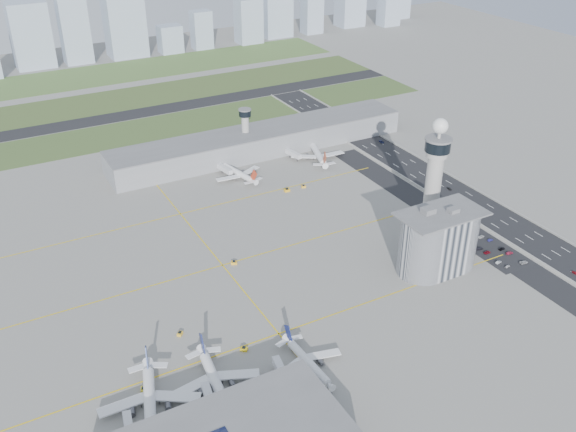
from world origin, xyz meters
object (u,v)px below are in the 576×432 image
tug_1 (180,333)px  tug_2 (244,349)px  car_lot_2 (487,252)px  car_lot_3 (479,248)px  jet_bridge_far_1 (287,152)px  car_lot_8 (502,249)px  airplane_far_b (318,150)px  jet_bridge_near_2 (287,385)px  airplane_near_b (215,378)px  car_hw_1 (449,189)px  car_lot_10 (481,237)px  car_lot_0 (508,266)px  tug_3 (234,262)px  car_hw_4 (319,119)px  tug_5 (304,186)px  car_lot_1 (499,262)px  admin_building (438,241)px  car_lot_4 (468,239)px  car_lot_7 (509,253)px  jet_bridge_far_0 (219,167)px  car_hw_2 (382,142)px  car_lot_5 (460,237)px  car_hw_0 (575,273)px  jet_bridge_near_1 (213,414)px  tug_4 (287,190)px  car_lot_9 (490,240)px  airplane_far_a (238,169)px  airplane_near_a (149,398)px  car_lot_11 (472,230)px  car_lot_6 (524,262)px

tug_1 → tug_2: size_ratio=0.94×
car_lot_2 → car_lot_3: size_ratio=0.98×
jet_bridge_far_1 → car_lot_8: (40.97, -158.06, -2.21)m
airplane_far_b → car_lot_2: size_ratio=10.96×
jet_bridge_near_2 → tug_1: bearing=35.6°
airplane_near_b → jet_bridge_far_1: size_ratio=3.01×
jet_bridge_near_2 → car_hw_1: size_ratio=3.96×
car_lot_10 → tug_2: bearing=92.9°
car_lot_0 → tug_3: bearing=51.8°
airplane_near_b → car_hw_4: bearing=147.9°
tug_5 → car_lot_1: 127.82m
admin_building → tug_5: admin_building is taller
car_lot_4 → car_lot_7: (9.39, -20.15, -0.01)m
airplane_far_b → jet_bridge_far_0: (-66.74, 12.55, -3.18)m
admin_building → car_lot_3: 34.45m
tug_5 → car_lot_2: (45.52, -110.40, -0.26)m
car_hw_2 → jet_bridge_far_0: bearing=179.2°
jet_bridge_far_1 → tug_1: bearing=-52.2°
airplane_far_b → car_lot_5: 127.07m
car_lot_2 → car_hw_0: car_hw_0 is taller
jet_bridge_near_1 → tug_2: jet_bridge_near_1 is taller
tug_4 → car_lot_9: size_ratio=1.03×
tug_4 → car_lot_4: size_ratio=0.94×
car_hw_4 → jet_bridge_far_1: bearing=-132.2°
airplane_far_a → airplane_far_b: 59.58m
car_lot_7 → jet_bridge_near_1: bearing=105.6°
admin_building → jet_bridge_far_1: size_ratio=3.00×
airplane_far_b → car_lot_3: 140.50m
airplane_far_a → car_lot_9: 159.55m
car_lot_9 → admin_building: bearing=94.4°
airplane_near_a → tug_2: size_ratio=15.42×
admin_building → car_lot_8: 43.71m
jet_bridge_near_1 → car_hw_0: size_ratio=4.25×
airplane_near_b → car_hw_0: airplane_near_b is taller
car_lot_8 → jet_bridge_near_2: bearing=95.4°
car_lot_4 → car_lot_10: (8.02, -1.03, -0.06)m
airplane_near_a → car_lot_4: bearing=116.7°
jet_bridge_near_2 → jet_bridge_far_1: 219.71m
tug_1 → car_hw_2: size_ratio=0.58×
car_lot_5 → car_hw_0: car_lot_5 is taller
car_lot_10 → car_lot_11: (0.27, 7.54, 0.09)m
airplane_far_b → car_lot_2: (15.24, -144.32, -5.48)m
car_lot_2 → car_hw_4: 206.74m
car_lot_0 → car_hw_4: bearing=-14.5°
jet_bridge_near_2 → car_lot_11: (145.43, 56.85, -2.21)m
jet_bridge_far_1 → car_lot_3: (31.09, -152.21, -2.27)m
airplane_far_a → car_lot_6: airplane_far_a is taller
jet_bridge_near_1 → car_hw_2: size_ratio=2.96×
car_lot_1 → car_lot_10: 24.89m
car_lot_4 → car_lot_5: (-2.26, 3.84, 0.03)m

